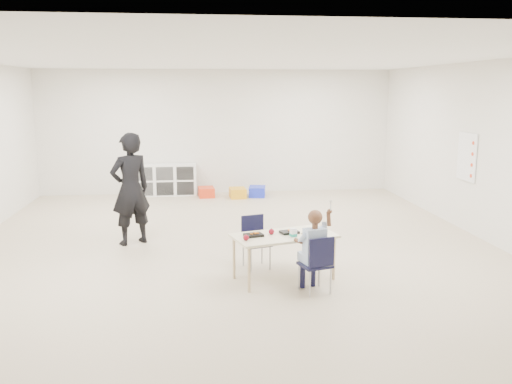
{
  "coord_description": "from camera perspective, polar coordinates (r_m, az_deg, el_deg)",
  "views": [
    {
      "loc": [
        -0.55,
        -7.91,
        2.36
      ],
      "look_at": [
        0.36,
        -0.03,
        0.85
      ],
      "focal_mm": 38.0,
      "sensor_mm": 36.0,
      "label": 1
    }
  ],
  "objects": [
    {
      "name": "chair_near",
      "position": [
        6.44,
        6.23,
        -7.49
      ],
      "size": [
        0.41,
        0.4,
        0.7
      ],
      "primitive_type": null,
      "rotation": [
        0.0,
        0.0,
        0.28
      ],
      "color": "black",
      "rests_on": "ground"
    },
    {
      "name": "milk_carton",
      "position": [
        6.65,
        3.95,
        -4.32
      ],
      "size": [
        0.09,
        0.09,
        0.1
      ],
      "primitive_type": "cube",
      "rotation": [
        0.0,
        0.0,
        0.28
      ],
      "color": "white",
      "rests_on": "table"
    },
    {
      "name": "child",
      "position": [
        6.38,
        6.27,
        -5.79
      ],
      "size": [
        0.57,
        0.57,
        1.1
      ],
      "primitive_type": null,
      "rotation": [
        0.0,
        0.0,
        0.28
      ],
      "color": "#A8BDE3",
      "rests_on": "chair_near"
    },
    {
      "name": "bin_blue",
      "position": [
        12.1,
        0.13,
        0.06
      ],
      "size": [
        0.42,
        0.5,
        0.22
      ],
      "primitive_type": "cube",
      "rotation": [
        0.0,
        0.0,
        -0.17
      ],
      "color": "#1C2DD5",
      "rests_on": "ground"
    },
    {
      "name": "bin_yellow",
      "position": [
        11.96,
        -1.95,
        -0.09
      ],
      "size": [
        0.37,
        0.46,
        0.21
      ],
      "primitive_type": "cube",
      "rotation": [
        0.0,
        0.0,
        0.06
      ],
      "color": "orange",
      "rests_on": "ground"
    },
    {
      "name": "lunch_tray_far",
      "position": [
        6.68,
        -0.25,
        -4.55
      ],
      "size": [
        0.26,
        0.21,
        0.03
      ],
      "primitive_type": "cube",
      "rotation": [
        0.0,
        0.0,
        0.28
      ],
      "color": "black",
      "rests_on": "table"
    },
    {
      "name": "table",
      "position": [
        6.84,
        2.95,
        -6.8
      ],
      "size": [
        1.39,
        0.95,
        0.58
      ],
      "rotation": [
        0.0,
        0.0,
        0.28
      ],
      "color": "#FCF4C9",
      "rests_on": "ground"
    },
    {
      "name": "bin_red",
      "position": [
        12.1,
        -5.26,
        -0.0
      ],
      "size": [
        0.37,
        0.46,
        0.21
      ],
      "primitive_type": "cube",
      "rotation": [
        0.0,
        0.0,
        0.08
      ],
      "color": "red",
      "rests_on": "ground"
    },
    {
      "name": "bread_roll",
      "position": [
        6.79,
        5.41,
        -4.18
      ],
      "size": [
        0.09,
        0.09,
        0.07
      ],
      "primitive_type": "ellipsoid",
      "color": "#B8814B",
      "rests_on": "table"
    },
    {
      "name": "lunch_tray_near",
      "position": [
        6.82,
        3.53,
        -4.23
      ],
      "size": [
        0.26,
        0.21,
        0.03
      ],
      "primitive_type": "cube",
      "rotation": [
        0.0,
        0.0,
        0.28
      ],
      "color": "black",
      "rests_on": "table"
    },
    {
      "name": "room",
      "position": [
        7.98,
        -2.63,
        3.86
      ],
      "size": [
        9.0,
        9.02,
        2.8
      ],
      "color": "beige",
      "rests_on": "ground"
    },
    {
      "name": "apple_near",
      "position": [
        6.75,
        1.64,
        -4.19
      ],
      "size": [
        0.07,
        0.07,
        0.07
      ],
      "primitive_type": "sphere",
      "color": "maroon",
      "rests_on": "table"
    },
    {
      "name": "adult",
      "position": [
        8.47,
        -13.08,
        0.31
      ],
      "size": [
        0.75,
        0.68,
        1.72
      ],
      "primitive_type": "imported",
      "rotation": [
        0.0,
        0.0,
        3.68
      ],
      "color": "black",
      "rests_on": "ground"
    },
    {
      "name": "chair_far",
      "position": [
        7.24,
        0.05,
        -5.36
      ],
      "size": [
        0.41,
        0.4,
        0.7
      ],
      "primitive_type": null,
      "rotation": [
        0.0,
        0.0,
        0.28
      ],
      "color": "black",
      "rests_on": "ground"
    },
    {
      "name": "apple_far",
      "position": [
        6.48,
        -1.06,
        -4.82
      ],
      "size": [
        0.07,
        0.07,
        0.07
      ],
      "primitive_type": "sphere",
      "color": "maroon",
      "rests_on": "table"
    },
    {
      "name": "rules_poster",
      "position": [
        9.7,
        21.32,
        3.47
      ],
      "size": [
        0.02,
        0.6,
        0.8
      ],
      "primitive_type": "cube",
      "color": "white",
      "rests_on": "room"
    },
    {
      "name": "cubby_shelf",
      "position": [
        12.37,
        -9.53,
        1.27
      ],
      "size": [
        1.4,
        0.4,
        0.7
      ],
      "primitive_type": "cube",
      "color": "white",
      "rests_on": "ground"
    }
  ]
}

